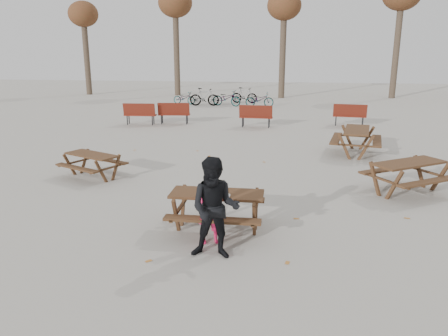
# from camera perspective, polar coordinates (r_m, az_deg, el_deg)

# --- Properties ---
(ground) EXTENTS (80.00, 80.00, 0.00)m
(ground) POSITION_cam_1_polar(r_m,az_deg,el_deg) (8.75, -0.90, -8.05)
(ground) COLOR gray
(ground) RESTS_ON ground
(main_picnic_table) EXTENTS (1.80, 1.45, 0.78)m
(main_picnic_table) POSITION_cam_1_polar(r_m,az_deg,el_deg) (8.54, -0.92, -4.44)
(main_picnic_table) COLOR #3D2316
(main_picnic_table) RESTS_ON ground
(food_tray) EXTENTS (0.18, 0.11, 0.03)m
(food_tray) POSITION_cam_1_polar(r_m,az_deg,el_deg) (8.26, 0.16, -3.61)
(food_tray) COLOR white
(food_tray) RESTS_ON main_picnic_table
(bread_roll) EXTENTS (0.14, 0.06, 0.05)m
(bread_roll) POSITION_cam_1_polar(r_m,az_deg,el_deg) (8.24, 0.16, -3.33)
(bread_roll) COLOR tan
(bread_roll) RESTS_ON food_tray
(soda_bottle) EXTENTS (0.07, 0.07, 0.17)m
(soda_bottle) POSITION_cam_1_polar(r_m,az_deg,el_deg) (8.31, -3.08, -3.11)
(soda_bottle) COLOR silver
(soda_bottle) RESTS_ON main_picnic_table
(child) EXTENTS (0.52, 0.43, 1.24)m
(child) POSITION_cam_1_polar(r_m,az_deg,el_deg) (7.98, -1.79, -5.64)
(child) COLOR #E01C50
(child) RESTS_ON ground
(adult) EXTENTS (0.86, 0.68, 1.77)m
(adult) POSITION_cam_1_polar(r_m,az_deg,el_deg) (7.34, -1.19, -5.32)
(adult) COLOR black
(adult) RESTS_ON ground
(picnic_table_east) EXTENTS (2.36, 2.26, 0.80)m
(picnic_table_east) POSITION_cam_1_polar(r_m,az_deg,el_deg) (11.69, 22.86, -1.16)
(picnic_table_east) COLOR #3D2316
(picnic_table_east) RESTS_ON ground
(picnic_table_north) EXTENTS (1.95, 1.81, 0.67)m
(picnic_table_north) POSITION_cam_1_polar(r_m,az_deg,el_deg) (12.64, -16.80, 0.28)
(picnic_table_north) COLOR #3D2316
(picnic_table_north) RESTS_ON ground
(picnic_table_far) EXTENTS (1.96, 2.27, 0.86)m
(picnic_table_far) POSITION_cam_1_polar(r_m,az_deg,el_deg) (15.48, 16.88, 3.32)
(picnic_table_far) COLOR #3D2316
(picnic_table_far) RESTS_ON ground
(park_bench_row) EXTENTS (11.33, 1.60, 1.03)m
(park_bench_row) POSITION_cam_1_polar(r_m,az_deg,el_deg) (20.51, 0.69, 7.02)
(park_bench_row) COLOR maroon
(park_bench_row) RESTS_ON ground
(bicycle_row) EXTENTS (6.58, 2.53, 1.10)m
(bicycle_row) POSITION_cam_1_polar(r_m,az_deg,el_deg) (28.00, 0.16, 9.19)
(bicycle_row) COLOR black
(bicycle_row) RESTS_ON ground
(tree_row) EXTENTS (32.17, 3.52, 8.26)m
(tree_row) POSITION_cam_1_polar(r_m,az_deg,el_deg) (33.20, 7.68, 19.88)
(tree_row) COLOR #382B21
(tree_row) RESTS_ON ground
(fallen_leaves) EXTENTS (11.00, 11.00, 0.01)m
(fallen_leaves) POSITION_cam_1_polar(r_m,az_deg,el_deg) (11.02, 3.64, -3.05)
(fallen_leaves) COLOR #AD6A29
(fallen_leaves) RESTS_ON ground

